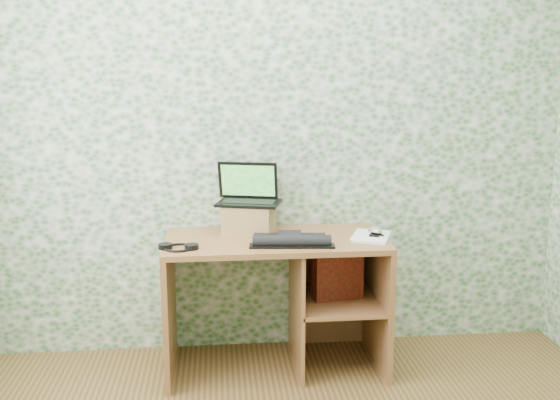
{
  "coord_description": "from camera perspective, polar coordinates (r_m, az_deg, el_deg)",
  "views": [
    {
      "loc": [
        -0.31,
        -1.85,
        1.63
      ],
      "look_at": [
        0.02,
        1.39,
        0.97
      ],
      "focal_mm": 40.0,
      "sensor_mm": 36.0,
      "label": 1
    }
  ],
  "objects": [
    {
      "name": "mouse",
      "position": [
        3.47,
        8.74,
        -2.9
      ],
      "size": [
        0.1,
        0.12,
        0.03
      ],
      "primitive_type": "ellipsoid",
      "rotation": [
        0.0,
        0.0,
        -0.45
      ],
      "color": "#BDBDC0",
      "rests_on": "notepad"
    },
    {
      "name": "keyboard",
      "position": [
        3.3,
        0.98,
        -3.66
      ],
      "size": [
        0.45,
        0.26,
        0.06
      ],
      "rotation": [
        0.0,
        0.0,
        -0.1
      ],
      "color": "black",
      "rests_on": "desk"
    },
    {
      "name": "wall_back",
      "position": [
        3.63,
        -0.93,
        6.18
      ],
      "size": [
        3.5,
        0.0,
        3.5
      ],
      "primitive_type": "plane",
      "rotation": [
        1.57,
        0.0,
        0.0
      ],
      "color": "silver",
      "rests_on": "ground"
    },
    {
      "name": "desk",
      "position": [
        3.53,
        0.79,
        -7.58
      ],
      "size": [
        1.2,
        0.6,
        0.75
      ],
      "color": "brown",
      "rests_on": "floor"
    },
    {
      "name": "laptop",
      "position": [
        3.54,
        -2.9,
        0.58
      ],
      "size": [
        0.39,
        0.33,
        0.23
      ],
      "rotation": [
        0.0,
        0.0,
        -0.27
      ],
      "color": "black",
      "rests_on": "riser"
    },
    {
      "name": "pen",
      "position": [
        3.51,
        8.78,
        -2.98
      ],
      "size": [
        0.06,
        0.13,
        0.01
      ],
      "primitive_type": "cylinder",
      "rotation": [
        1.57,
        0.0,
        0.39
      ],
      "color": "black",
      "rests_on": "notepad"
    },
    {
      "name": "red_box",
      "position": [
        3.52,
        5.3,
        -6.38
      ],
      "size": [
        0.29,
        0.14,
        0.34
      ],
      "primitive_type": "cube",
      "rotation": [
        0.0,
        0.0,
        0.2
      ],
      "color": "#98250D",
      "rests_on": "desk"
    },
    {
      "name": "notepad",
      "position": [
        3.47,
        8.31,
        -3.32
      ],
      "size": [
        0.28,
        0.33,
        0.01
      ],
      "primitive_type": "cube",
      "rotation": [
        0.0,
        0.0,
        -0.39
      ],
      "color": "white",
      "rests_on": "desk"
    },
    {
      "name": "riser",
      "position": [
        3.53,
        -2.85,
        -1.69
      ],
      "size": [
        0.32,
        0.29,
        0.16
      ],
      "primitive_type": "cube",
      "rotation": [
        0.0,
        0.0,
        -0.27
      ],
      "color": "olive",
      "rests_on": "desk"
    },
    {
      "name": "headphones",
      "position": [
        3.25,
        -9.27,
        -4.27
      ],
      "size": [
        0.21,
        0.17,
        0.03
      ],
      "rotation": [
        0.0,
        0.0,
        -0.17
      ],
      "color": "black",
      "rests_on": "desk"
    }
  ]
}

